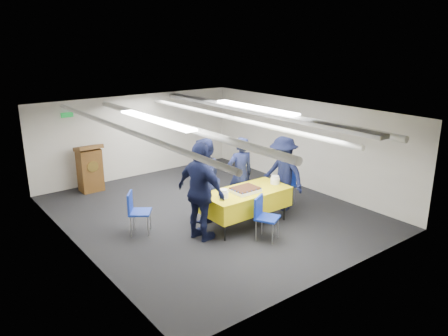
# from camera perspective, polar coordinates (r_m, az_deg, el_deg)

# --- Properties ---
(ground) EXTENTS (7.00, 7.00, 0.00)m
(ground) POSITION_cam_1_polar(r_m,az_deg,el_deg) (10.01, -1.81, -5.74)
(ground) COLOR black
(ground) RESTS_ON ground
(room_shell) EXTENTS (6.00, 7.00, 2.30)m
(room_shell) POSITION_cam_1_polar(r_m,az_deg,el_deg) (9.84, -2.85, 4.91)
(room_shell) COLOR beige
(room_shell) RESTS_ON ground
(serving_table) EXTENTS (1.87, 0.90, 0.77)m
(serving_table) POSITION_cam_1_polar(r_m,az_deg,el_deg) (9.16, 2.92, -4.19)
(serving_table) COLOR black
(serving_table) RESTS_ON ground
(sheet_cake) EXTENTS (0.56, 0.44, 0.10)m
(sheet_cake) POSITION_cam_1_polar(r_m,az_deg,el_deg) (8.98, 2.78, -2.86)
(sheet_cake) COLOR white
(sheet_cake) RESTS_ON serving_table
(plate_stack_left) EXTENTS (0.20, 0.20, 0.18)m
(plate_stack_left) POSITION_cam_1_polar(r_m,az_deg,el_deg) (8.64, -0.08, -3.40)
(plate_stack_left) COLOR white
(plate_stack_left) RESTS_ON serving_table
(plate_stack_right) EXTENTS (0.20, 0.20, 0.18)m
(plate_stack_right) POSITION_cam_1_polar(r_m,az_deg,el_deg) (9.52, 6.68, -1.58)
(plate_stack_right) COLOR white
(plate_stack_right) RESTS_ON serving_table
(podium) EXTENTS (0.62, 0.53, 1.25)m
(podium) POSITION_cam_1_polar(r_m,az_deg,el_deg) (11.67, -17.12, 0.03)
(podium) COLOR brown
(podium) RESTS_ON ground
(chair_near) EXTENTS (0.57, 0.57, 0.87)m
(chair_near) POSITION_cam_1_polar(r_m,az_deg,el_deg) (8.58, 5.17, -5.93)
(chair_near) COLOR gray
(chair_near) RESTS_ON ground
(chair_right) EXTENTS (0.51, 0.51, 0.87)m
(chair_right) POSITION_cam_1_polar(r_m,az_deg,el_deg) (10.42, 8.13, -1.86)
(chair_right) COLOR gray
(chair_right) RESTS_ON ground
(chair_left) EXTENTS (0.59, 0.59, 0.87)m
(chair_left) POSITION_cam_1_polar(r_m,az_deg,el_deg) (8.96, -11.47, -5.20)
(chair_left) COLOR gray
(chair_left) RESTS_ON ground
(sailor_a) EXTENTS (0.70, 0.53, 1.73)m
(sailor_a) POSITION_cam_1_polar(r_m,az_deg,el_deg) (9.76, 2.12, -0.92)
(sailor_a) COLOR black
(sailor_a) RESTS_ON ground
(sailor_b) EXTENTS (1.10, 1.02, 1.82)m
(sailor_b) POSITION_cam_1_polar(r_m,az_deg,el_deg) (9.28, -2.66, -1.60)
(sailor_b) COLOR black
(sailor_b) RESTS_ON ground
(sailor_c) EXTENTS (0.71, 1.23, 1.97)m
(sailor_c) POSITION_cam_1_polar(r_m,az_deg,el_deg) (8.39, -3.04, -3.12)
(sailor_c) COLOR black
(sailor_c) RESTS_ON ground
(sailor_d) EXTENTS (0.75, 1.17, 1.71)m
(sailor_d) POSITION_cam_1_polar(r_m,az_deg,el_deg) (9.97, 7.70, -0.74)
(sailor_d) COLOR black
(sailor_d) RESTS_ON ground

